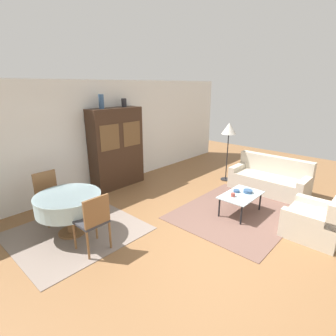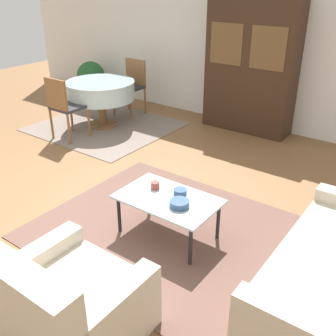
% 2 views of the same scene
% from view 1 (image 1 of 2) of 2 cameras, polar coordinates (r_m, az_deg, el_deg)
% --- Properties ---
extents(ground_plane, '(14.00, 14.00, 0.00)m').
position_cam_1_polar(ground_plane, '(4.88, 10.99, -14.69)').
color(ground_plane, brown).
extents(wall_back, '(10.00, 0.06, 2.70)m').
position_cam_1_polar(wall_back, '(6.84, -15.22, 6.67)').
color(wall_back, white).
rests_on(wall_back, ground_plane).
extents(area_rug, '(2.59, 2.12, 0.01)m').
position_cam_1_polar(area_rug, '(5.81, 14.79, -9.34)').
color(area_rug, brown).
rests_on(area_rug, ground_plane).
extents(dining_rug, '(2.16, 2.01, 0.01)m').
position_cam_1_polar(dining_rug, '(5.24, -19.20, -12.94)').
color(dining_rug, gray).
rests_on(dining_rug, ground_plane).
extents(couch, '(0.84, 1.83, 0.86)m').
position_cam_1_polar(couch, '(7.07, 21.25, -2.38)').
color(couch, beige).
rests_on(couch, ground_plane).
extents(armchair, '(0.95, 0.88, 0.83)m').
position_cam_1_polar(armchair, '(5.40, 29.77, -9.91)').
color(armchair, beige).
rests_on(armchair, ground_plane).
extents(coffee_table, '(0.97, 0.61, 0.42)m').
position_cam_1_polar(coffee_table, '(5.64, 15.59, -5.94)').
color(coffee_table, black).
rests_on(coffee_table, area_rug).
extents(display_cabinet, '(1.42, 0.45, 2.04)m').
position_cam_1_polar(display_cabinet, '(6.89, -11.12, 4.25)').
color(display_cabinet, '#382316').
rests_on(display_cabinet, ground_plane).
extents(dining_table, '(1.13, 1.13, 0.75)m').
position_cam_1_polar(dining_table, '(4.96, -20.84, -7.11)').
color(dining_table, brown).
rests_on(dining_table, dining_rug).
extents(dining_chair_near, '(0.44, 0.44, 0.97)m').
position_cam_1_polar(dining_chair_near, '(4.34, -15.93, -10.71)').
color(dining_chair_near, brown).
rests_on(dining_chair_near, dining_rug).
extents(dining_chair_far, '(0.44, 0.44, 0.97)m').
position_cam_1_polar(dining_chair_far, '(5.64, -24.49, -4.94)').
color(dining_chair_far, brown).
rests_on(dining_chair_far, dining_rug).
extents(floor_lamp, '(0.40, 0.40, 1.62)m').
position_cam_1_polar(floor_lamp, '(7.29, 13.12, 7.87)').
color(floor_lamp, black).
rests_on(floor_lamp, ground_plane).
extents(cup, '(0.09, 0.09, 0.07)m').
position_cam_1_polar(cup, '(5.46, 13.95, -5.69)').
color(cup, '#9E4238').
rests_on(cup, coffee_table).
extents(bowl, '(0.18, 0.18, 0.06)m').
position_cam_1_polar(bowl, '(5.73, 17.00, -4.88)').
color(bowl, '#33517A').
rests_on(bowl, coffee_table).
extents(bowl_small, '(0.13, 0.13, 0.05)m').
position_cam_1_polar(bowl_small, '(5.71, 14.68, -4.85)').
color(bowl_small, '#33517A').
rests_on(bowl_small, coffee_table).
extents(vase_tall, '(0.12, 0.12, 0.33)m').
position_cam_1_polar(vase_tall, '(6.52, -14.32, 13.84)').
color(vase_tall, '#33517A').
rests_on(vase_tall, display_cabinet).
extents(vase_short, '(0.13, 0.13, 0.21)m').
position_cam_1_polar(vase_short, '(6.91, -9.56, 13.84)').
color(vase_short, '#232328').
rests_on(vase_short, display_cabinet).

